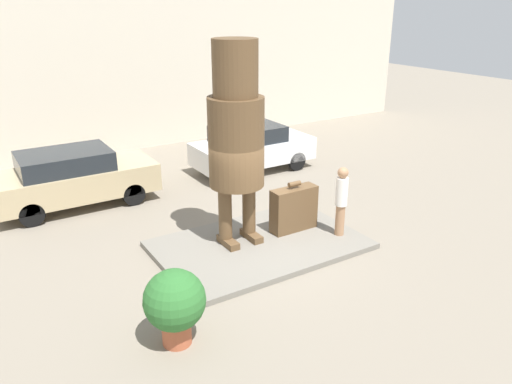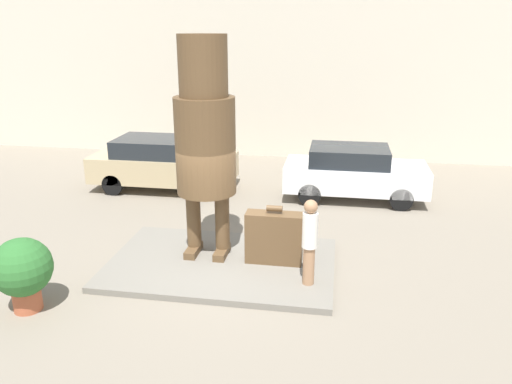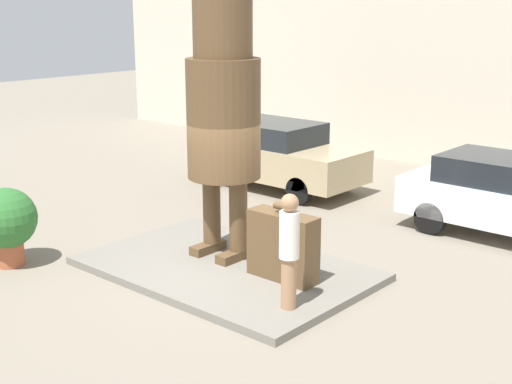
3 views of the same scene
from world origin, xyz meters
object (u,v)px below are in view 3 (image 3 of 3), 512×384
statue_figure (223,101)px  parked_car_tan (275,153)px  planter_pot (6,221)px  parked_car_white (509,196)px  tourist (289,247)px  giant_suitcase (283,246)px

statue_figure → parked_car_tan: bearing=120.2°
statue_figure → planter_pot: (-2.73, -2.64, -2.06)m
parked_car_white → tourist: bearing=-99.5°
statue_figure → tourist: statue_figure is taller
tourist → parked_car_tan: size_ratio=0.39×
statue_figure → parked_car_white: bearing=55.0°
giant_suitcase → tourist: bearing=-46.6°
statue_figure → tourist: (2.29, -1.05, -1.78)m
giant_suitcase → statue_figure: bearing=171.8°
tourist → parked_car_tan: bearing=131.3°
giant_suitcase → tourist: size_ratio=0.74×
tourist → parked_car_white: bearing=80.5°
statue_figure → parked_car_white: statue_figure is taller
giant_suitcase → parked_car_tan: parked_car_tan is taller
parked_car_white → statue_figure: bearing=-125.0°
statue_figure → giant_suitcase: size_ratio=3.65×
tourist → parked_car_tan: tourist is taller
tourist → planter_pot: tourist is taller
statue_figure → giant_suitcase: (1.50, -0.22, -2.18)m
parked_car_tan → planter_pot: 7.26m
parked_car_white → planter_pot: size_ratio=2.97×
giant_suitcase → parked_car_white: parked_car_white is taller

